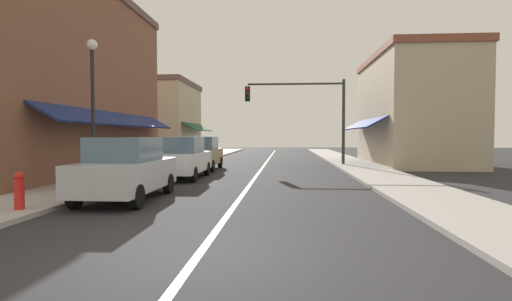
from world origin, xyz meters
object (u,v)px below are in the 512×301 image
at_px(parked_car_nearest_left, 126,169).
at_px(street_lamp_left_near, 93,89).
at_px(traffic_signal_mast_arm, 307,106).
at_px(fire_hydrant, 19,191).
at_px(parked_car_third_left, 202,153).
at_px(parked_car_second_left, 182,158).

xyz_separation_m(parked_car_nearest_left, street_lamp_left_near, (-1.96, 2.02, 2.47)).
bearing_deg(traffic_signal_mast_arm, parked_car_nearest_left, -113.09).
height_order(street_lamp_left_near, fire_hydrant, street_lamp_left_near).
height_order(parked_car_nearest_left, parked_car_third_left, same).
bearing_deg(parked_car_third_left, traffic_signal_mast_arm, 29.05).
bearing_deg(parked_car_second_left, parked_car_third_left, 91.27).
relative_size(parked_car_nearest_left, parked_car_third_left, 1.00).
xyz_separation_m(parked_car_nearest_left, parked_car_second_left, (0.09, 5.63, 0.00)).
bearing_deg(parked_car_second_left, parked_car_nearest_left, -91.41).
height_order(parked_car_nearest_left, parked_car_second_left, same).
bearing_deg(parked_car_nearest_left, fire_hydrant, -128.36).
distance_m(traffic_signal_mast_arm, fire_hydrant, 17.47).
xyz_separation_m(parked_car_nearest_left, parked_car_third_left, (-0.04, 10.10, 0.00)).
bearing_deg(street_lamp_left_near, parked_car_second_left, 60.34).
relative_size(traffic_signal_mast_arm, street_lamp_left_near, 1.21).
xyz_separation_m(traffic_signal_mast_arm, street_lamp_left_near, (-7.68, -11.38, -0.29)).
distance_m(parked_car_third_left, street_lamp_left_near, 8.66).
height_order(traffic_signal_mast_arm, street_lamp_left_near, traffic_signal_mast_arm).
bearing_deg(traffic_signal_mast_arm, street_lamp_left_near, -124.00).
relative_size(parked_car_second_left, street_lamp_left_near, 0.82).
bearing_deg(traffic_signal_mast_arm, parked_car_third_left, -150.13).
height_order(parked_car_third_left, traffic_signal_mast_arm, traffic_signal_mast_arm).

